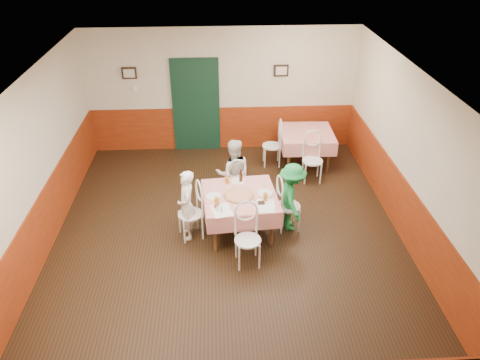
{
  "coord_description": "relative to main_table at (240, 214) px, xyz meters",
  "views": [
    {
      "loc": [
        -0.15,
        -6.53,
        4.95
      ],
      "look_at": [
        0.21,
        0.12,
        1.05
      ],
      "focal_mm": 35.0,
      "sensor_mm": 36.0,
      "label": 1
    }
  ],
  "objects": [
    {
      "name": "floor",
      "position": [
        -0.21,
        -0.12,
        -0.38
      ],
      "size": [
        7.0,
        7.0,
        0.0
      ],
      "primitive_type": "plane",
      "color": "black",
      "rests_on": "ground"
    },
    {
      "name": "ceiling",
      "position": [
        -0.21,
        -0.12,
        2.42
      ],
      "size": [
        7.0,
        7.0,
        0.0
      ],
      "primitive_type": "plane",
      "color": "white",
      "rests_on": "back_wall"
    },
    {
      "name": "back_wall",
      "position": [
        -0.21,
        3.38,
        1.02
      ],
      "size": [
        6.0,
        0.1,
        2.8
      ],
      "primitive_type": "cube",
      "color": "beige",
      "rests_on": "ground"
    },
    {
      "name": "front_wall",
      "position": [
        -0.21,
        -3.62,
        1.02
      ],
      "size": [
        6.0,
        0.1,
        2.8
      ],
      "primitive_type": "cube",
      "color": "beige",
      "rests_on": "ground"
    },
    {
      "name": "left_wall",
      "position": [
        -3.21,
        -0.12,
        1.02
      ],
      "size": [
        0.1,
        7.0,
        2.8
      ],
      "primitive_type": "cube",
      "color": "beige",
      "rests_on": "ground"
    },
    {
      "name": "right_wall",
      "position": [
        2.79,
        -0.12,
        1.02
      ],
      "size": [
        0.1,
        7.0,
        2.8
      ],
      "primitive_type": "cube",
      "color": "beige",
      "rests_on": "ground"
    },
    {
      "name": "wainscot_back",
      "position": [
        -0.21,
        3.36,
        0.12
      ],
      "size": [
        6.0,
        0.03,
        1.0
      ],
      "primitive_type": "cube",
      "color": "maroon",
      "rests_on": "ground"
    },
    {
      "name": "wainscot_left",
      "position": [
        -3.2,
        -0.12,
        0.12
      ],
      "size": [
        0.03,
        7.0,
        1.0
      ],
      "primitive_type": "cube",
      "color": "maroon",
      "rests_on": "ground"
    },
    {
      "name": "wainscot_right",
      "position": [
        2.77,
        -0.12,
        0.12
      ],
      "size": [
        0.03,
        7.0,
        1.0
      ],
      "primitive_type": "cube",
      "color": "maroon",
      "rests_on": "ground"
    },
    {
      "name": "door",
      "position": [
        -0.81,
        3.33,
        0.68
      ],
      "size": [
        0.96,
        0.06,
        2.1
      ],
      "primitive_type": "cube",
      "color": "black",
      "rests_on": "ground"
    },
    {
      "name": "picture_left",
      "position": [
        -2.21,
        3.33,
        1.48
      ],
      "size": [
        0.32,
        0.03,
        0.26
      ],
      "primitive_type": "cube",
      "color": "black",
      "rests_on": "back_wall"
    },
    {
      "name": "picture_right",
      "position": [
        1.09,
        3.33,
        1.48
      ],
      "size": [
        0.32,
        0.03,
        0.26
      ],
      "primitive_type": "cube",
      "color": "black",
      "rests_on": "back_wall"
    },
    {
      "name": "thermostat",
      "position": [
        -2.11,
        3.33,
        1.12
      ],
      "size": [
        0.1,
        0.03,
        0.1
      ],
      "primitive_type": "cube",
      "color": "white",
      "rests_on": "back_wall"
    },
    {
      "name": "main_table",
      "position": [
        0.0,
        0.0,
        0.0
      ],
      "size": [
        1.32,
        1.32,
        0.77
      ],
      "primitive_type": "cube",
      "rotation": [
        0.0,
        0.0,
        0.09
      ],
      "color": "red",
      "rests_on": "ground"
    },
    {
      "name": "second_table",
      "position": [
        1.58,
        2.46,
        0.0
      ],
      "size": [
        1.15,
        1.15,
        0.77
      ],
      "primitive_type": "cube",
      "rotation": [
        0.0,
        0.0,
        -0.02
      ],
      "color": "red",
      "rests_on": "ground"
    },
    {
      "name": "chair_left",
      "position": [
        -0.85,
        -0.07,
        0.08
      ],
      "size": [
        0.53,
        0.53,
        0.9
      ],
      "primitive_type": null,
      "rotation": [
        0.0,
        0.0,
        -1.27
      ],
      "color": "white",
      "rests_on": "ground"
    },
    {
      "name": "chair_right",
      "position": [
        0.85,
        0.07,
        0.08
      ],
      "size": [
        0.48,
        0.48,
        0.9
      ],
      "primitive_type": null,
      "rotation": [
        0.0,
        0.0,
        1.71
      ],
      "color": "white",
      "rests_on": "ground"
    },
    {
      "name": "chair_far",
      "position": [
        -0.07,
        0.85,
        0.08
      ],
      "size": [
        0.52,
        0.52,
        0.9
      ],
      "primitive_type": null,
      "rotation": [
        0.0,
        0.0,
        3.44
      ],
      "color": "white",
      "rests_on": "ground"
    },
    {
      "name": "chair_near",
      "position": [
        0.07,
        -0.85,
        0.08
      ],
      "size": [
        0.46,
        0.46,
        0.9
      ],
      "primitive_type": null,
      "rotation": [
        0.0,
        0.0,
        0.1
      ],
      "color": "white",
      "rests_on": "ground"
    },
    {
      "name": "chair_second_a",
      "position": [
        0.83,
        2.46,
        0.08
      ],
      "size": [
        0.43,
        0.43,
        0.9
      ],
      "primitive_type": null,
      "rotation": [
        0.0,
        0.0,
        -1.59
      ],
      "color": "white",
      "rests_on": "ground"
    },
    {
      "name": "chair_second_b",
      "position": [
        1.58,
        1.71,
        0.08
      ],
      "size": [
        0.43,
        0.43,
        0.9
      ],
      "primitive_type": null,
      "rotation": [
        0.0,
        0.0,
        -0.02
      ],
      "color": "white",
      "rests_on": "ground"
    },
    {
      "name": "pizza",
      "position": [
        -0.02,
        -0.03,
        0.4
      ],
      "size": [
        0.53,
        0.53,
        0.03
      ],
      "primitive_type": "cylinder",
      "rotation": [
        0.0,
        0.0,
        0.09
      ],
      "color": "#B74723",
      "rests_on": "main_table"
    },
    {
      "name": "plate_left",
      "position": [
        -0.45,
        -0.03,
        0.39
      ],
      "size": [
        0.27,
        0.27,
        0.01
      ],
      "primitive_type": "cylinder",
      "rotation": [
        0.0,
        0.0,
        0.09
      ],
      "color": "white",
      "rests_on": "main_table"
    },
    {
      "name": "plate_right",
      "position": [
        0.42,
        0.03,
        0.39
      ],
      "size": [
        0.27,
        0.27,
        0.01
      ],
      "primitive_type": "cylinder",
      "rotation": [
        0.0,
        0.0,
        0.09
      ],
      "color": "white",
      "rests_on": "main_table"
    },
    {
      "name": "plate_far",
      "position": [
        -0.01,
        0.44,
        0.39
      ],
      "size": [
        0.27,
        0.27,
        0.01
      ],
      "primitive_type": "cylinder",
      "rotation": [
        0.0,
        0.0,
        0.09
      ],
      "color": "white",
      "rests_on": "main_table"
    },
    {
      "name": "glass_a",
      "position": [
        -0.39,
        -0.3,
        0.46
      ],
      "size": [
        0.09,
        0.09,
        0.15
      ],
      "primitive_type": "cylinder",
      "rotation": [
        0.0,
        0.0,
        0.09
      ],
      "color": "#BF7219",
      "rests_on": "main_table"
    },
    {
      "name": "glass_b",
      "position": [
        0.41,
        -0.19,
        0.45
      ],
      "size": [
        0.08,
        0.08,
        0.13
      ],
      "primitive_type": "cylinder",
      "rotation": [
        0.0,
        0.0,
        0.09
      ],
      "color": "#BF7219",
      "rests_on": "main_table"
    },
    {
      "name": "glass_c",
      "position": [
        -0.21,
        0.38,
        0.45
      ],
      "size": [
        0.07,
        0.07,
        0.13
      ],
      "primitive_type": "cylinder",
      "rotation": [
        0.0,
        0.0,
        0.09
      ],
      "color": "#BF7219",
      "rests_on": "main_table"
    },
    {
      "name": "beer_bottle",
      "position": [
        0.04,
        0.44,
        0.49
      ],
      "size": [
        0.06,
        0.06,
        0.22
      ],
      "primitive_type": "cylinder",
      "rotation": [
        0.0,
        0.0,
        0.09
      ],
      "color": "#381C0A",
      "rests_on": "main_table"
    },
    {
      "name": "shaker_a",
      "position": [
        -0.39,
        -0.47,
        0.43
      ],
      "size": [
        0.04,
        0.04,
        0.09
      ],
      "primitive_type": "cylinder",
      "rotation": [
        0.0,
        0.0,
        0.09
      ],
      "color": "silver",
      "rests_on": "main_table"
    },
    {
      "name": "shaker_b",
      "position": [
        -0.32,
        -0.51,
        0.43
      ],
      "size": [
        0.04,
        0.04,
        0.09
      ],
      "primitive_type": "cylinder",
      "rotation": [
        0.0,
        0.0,
        0.09
      ],
      "color": "silver",
      "rests_on": "main_table"
    },
    {
      "name": "shaker_c",
      "position": [
        -0.42,
        -0.38,
        0.43
      ],
      "size": [
        0.04,
        0.04,
        0.09
      ],
      "primitive_type": "cylinder",
      "rotation": [
        0.0,
        0.0,
        0.09
      ],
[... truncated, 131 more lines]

